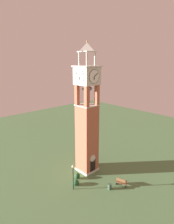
% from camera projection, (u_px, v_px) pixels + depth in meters
% --- Properties ---
extents(ground, '(80.00, 80.00, 0.00)m').
position_uv_depth(ground, '(87.00, 169.00, 32.60)').
color(ground, '#517547').
extents(clock_tower, '(3.25, 3.25, 19.96)m').
position_uv_depth(clock_tower, '(87.00, 121.00, 30.43)').
color(clock_tower, '#AD5B42').
rests_on(clock_tower, ground).
extents(park_bench, '(0.86, 1.66, 0.95)m').
position_uv_depth(park_bench, '(121.00, 182.00, 28.39)').
color(park_bench, brown).
rests_on(park_bench, ground).
extents(lamp_post, '(0.36, 0.36, 3.69)m').
position_uv_depth(lamp_post, '(73.00, 173.00, 27.01)').
color(lamp_post, black).
rests_on(lamp_post, ground).
extents(trash_bin, '(0.52, 0.52, 0.80)m').
position_uv_depth(trash_bin, '(110.00, 187.00, 27.59)').
color(trash_bin, '#38513D').
rests_on(trash_bin, ground).
extents(shrub_near_entry, '(0.81, 0.81, 0.93)m').
position_uv_depth(shrub_near_entry, '(77.00, 176.00, 30.02)').
color(shrub_near_entry, '#234C28').
rests_on(shrub_near_entry, ground).
extents(shrub_left_of_tower, '(0.96, 0.96, 0.77)m').
position_uv_depth(shrub_left_of_tower, '(76.00, 183.00, 28.53)').
color(shrub_left_of_tower, '#234C28').
rests_on(shrub_left_of_tower, ground).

